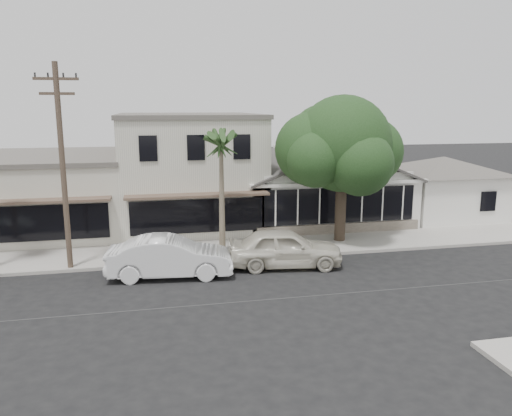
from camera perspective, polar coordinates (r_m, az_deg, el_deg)
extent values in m
plane|color=black|center=(19.48, 4.84, -10.13)|extent=(140.00, 140.00, 0.00)
cube|color=#9E9991|center=(25.21, -17.67, -5.39)|extent=(90.00, 3.50, 0.15)
cube|color=white|center=(32.05, 6.97, 1.26)|extent=(10.00, 8.00, 3.00)
cube|color=black|center=(28.27, 9.65, 0.31)|extent=(8.80, 0.10, 2.00)
cube|color=#60564C|center=(28.58, 9.55, -2.44)|extent=(9.60, 0.18, 0.70)
cube|color=white|center=(34.73, 20.42, 1.41)|extent=(6.00, 6.00, 3.00)
cube|color=beige|center=(31.13, -7.67, 4.20)|extent=(8.00, 10.00, 6.50)
cube|color=beige|center=(31.91, -23.94, 1.39)|extent=(10.00, 10.00, 4.20)
cylinder|color=brown|center=(22.94, -21.19, 4.06)|extent=(0.24, 0.24, 9.00)
cube|color=brown|center=(22.81, -21.90, 13.55)|extent=(1.80, 0.12, 0.12)
cube|color=brown|center=(22.79, -21.79, 12.05)|extent=(1.40, 0.12, 0.12)
imported|color=beige|center=(22.71, 3.31, -4.58)|extent=(5.40, 2.75, 1.76)
imported|color=white|center=(21.69, -9.80, -5.53)|extent=(5.46, 2.37, 1.75)
cylinder|color=#3F3326|center=(26.85, 9.61, -0.75)|extent=(0.58, 0.58, 3.07)
sphere|color=#1C3616|center=(26.32, 9.89, 7.25)|extent=(5.00, 5.00, 5.00)
sphere|color=#1C3616|center=(27.57, 12.76, 6.32)|extent=(3.65, 3.65, 3.65)
sphere|color=#1C3616|center=(26.17, 6.40, 6.69)|extent=(3.84, 3.84, 3.84)
sphere|color=#1C3616|center=(25.22, 11.85, 5.02)|extent=(3.27, 3.27, 3.27)
sphere|color=#1C3616|center=(27.53, 7.58, 8.11)|extent=(3.46, 3.46, 3.46)
sphere|color=#1C3616|center=(27.96, 11.12, 8.83)|extent=(3.07, 3.07, 3.07)
sphere|color=#1C3616|center=(25.05, 6.80, 5.59)|extent=(2.88, 2.88, 2.88)
cone|color=#726651|center=(24.28, -3.93, 0.72)|extent=(0.33, 0.33, 5.26)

